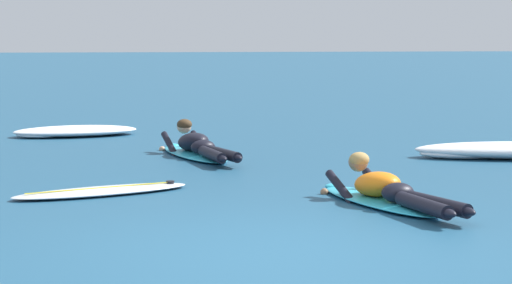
{
  "coord_description": "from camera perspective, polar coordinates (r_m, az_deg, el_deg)",
  "views": [
    {
      "loc": [
        -1.18,
        -8.17,
        1.8
      ],
      "look_at": [
        0.35,
        4.76,
        0.38
      ],
      "focal_mm": 73.55,
      "sensor_mm": 36.0,
      "label": 1
    }
  ],
  "objects": [
    {
      "name": "whitewater_front",
      "position": [
        17.78,
        -9.78,
        0.59
      ],
      "size": [
        2.22,
        1.39,
        0.17
      ],
      "color": "white",
      "rests_on": "ground"
    },
    {
      "name": "drifting_surfboard",
      "position": [
        11.52,
        -8.33,
        -2.65
      ],
      "size": [
        2.07,
        1.3,
        0.16
      ],
      "color": "silver",
      "rests_on": "ground"
    },
    {
      "name": "surfer_far",
      "position": [
        14.63,
        -3.23,
        -0.3
      ],
      "size": [
        1.11,
        2.64,
        0.55
      ],
      "color": "#2DB2D1",
      "rests_on": "ground"
    },
    {
      "name": "surfer_near",
      "position": [
        10.72,
        7.04,
        -2.73
      ],
      "size": [
        1.15,
        2.56,
        0.54
      ],
      "color": "#2DB2D1",
      "rests_on": "ground"
    },
    {
      "name": "ground_plane",
      "position": [
        18.3,
        -3.02,
        0.58
      ],
      "size": [
        120.0,
        120.0,
        0.0
      ],
      "primitive_type": "plane",
      "color": "navy"
    }
  ]
}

